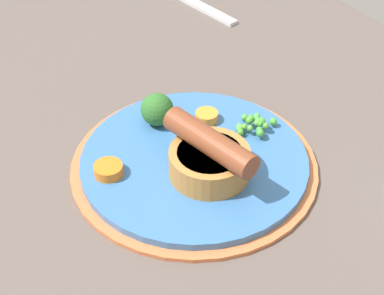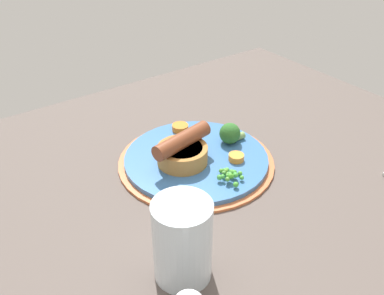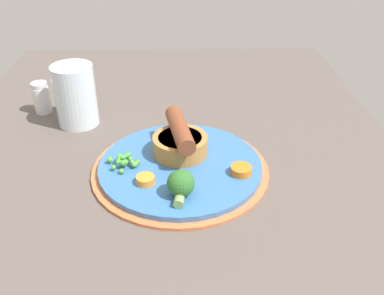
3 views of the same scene
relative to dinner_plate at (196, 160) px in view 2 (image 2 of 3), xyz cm
name	(u,v)px [view 2 (image 2 of 3)]	position (x,y,z in cm)	size (l,w,h in cm)	color
dining_table	(188,183)	(-3.57, -2.34, -2.07)	(110.00, 80.00, 3.00)	#564C47
dinner_plate	(196,160)	(0.00, 0.00, 0.00)	(28.10, 28.10, 1.40)	#CC6B3D
sausage_pudding	(182,151)	(-3.01, -0.01, 3.20)	(12.02, 8.88, 5.87)	#AD7538
pea_pile	(230,175)	(0.39, -8.80, 1.79)	(4.76, 5.28, 1.79)	green
broccoli_floret_near	(230,134)	(8.01, 0.09, 2.74)	(5.24, 3.95, 3.95)	#2D6628
carrot_slice_0	(180,128)	(2.93, 9.29, 1.44)	(3.21, 3.21, 1.20)	orange
carrot_slice_1	(236,157)	(5.04, -5.12, 1.41)	(2.74, 2.74, 1.15)	orange
drinking_glass	(182,241)	(-16.41, -19.33, 5.19)	(7.57, 7.57, 11.52)	silver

